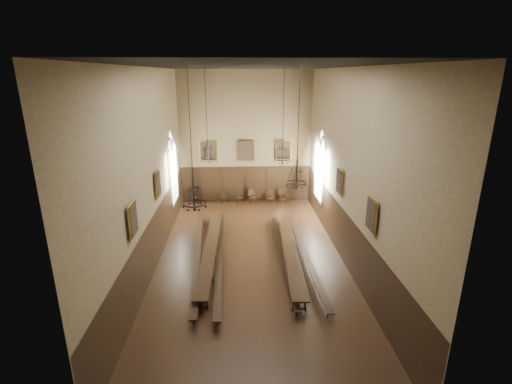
{
  "coord_description": "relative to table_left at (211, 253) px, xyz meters",
  "views": [
    {
      "loc": [
        -0.58,
        -16.12,
        8.73
      ],
      "look_at": [
        0.33,
        1.5,
        3.06
      ],
      "focal_mm": 26.0,
      "sensor_mm": 36.0,
      "label": 1
    }
  ],
  "objects": [
    {
      "name": "portrait_right_0",
      "position": [
        6.33,
        0.73,
        3.35
      ],
      "size": [
        0.12,
        1.0,
        1.3
      ],
      "color": "#B1872A",
      "rests_on": "wall_right"
    },
    {
      "name": "chair_3",
      "position": [
        1.49,
        8.2,
        -0.07
      ],
      "size": [
        0.44,
        0.44,
        0.91
      ],
      "rotation": [
        0.0,
        0.0,
        -0.1
      ],
      "color": "black",
      "rests_on": "floor"
    },
    {
      "name": "floor",
      "position": [
        1.95,
        -0.27,
        -0.36
      ],
      "size": [
        9.0,
        18.0,
        0.02
      ],
      "primitive_type": "cube",
      "color": "black",
      "rests_on": "ground"
    },
    {
      "name": "window_left",
      "position": [
        -2.48,
        5.23,
        3.05
      ],
      "size": [
        0.2,
        2.2,
        4.6
      ],
      "primitive_type": null,
      "color": "white",
      "rests_on": "wall_left"
    },
    {
      "name": "wall_left",
      "position": [
        -2.56,
        -0.27,
        4.15
      ],
      "size": [
        0.02,
        18.0,
        9.0
      ],
      "primitive_type": "cube",
      "color": "olive",
      "rests_on": "ground"
    },
    {
      "name": "wall_back",
      "position": [
        1.95,
        8.74,
        4.15
      ],
      "size": [
        9.0,
        0.02,
        9.0
      ],
      "primitive_type": "cube",
      "color": "olive",
      "rests_on": "ground"
    },
    {
      "name": "chandelier_back_right",
      "position": [
        3.72,
        2.49,
        4.41
      ],
      "size": [
        0.87,
        0.87,
        4.7
      ],
      "color": "black",
      "rests_on": "ceiling"
    },
    {
      "name": "wainscot_panelling",
      "position": [
        1.95,
        -0.27,
        0.9
      ],
      "size": [
        9.0,
        18.0,
        2.5
      ],
      "primitive_type": null,
      "color": "black",
      "rests_on": "floor"
    },
    {
      "name": "chair_0",
      "position": [
        -1.6,
        8.33,
        -0.06
      ],
      "size": [
        0.51,
        0.51,
        0.96
      ],
      "rotation": [
        0.0,
        0.0,
        -0.22
      ],
      "color": "black",
      "rests_on": "floor"
    },
    {
      "name": "bench_left_outer",
      "position": [
        -0.63,
        -0.03,
        -0.05
      ],
      "size": [
        1.02,
        10.53,
        0.47
      ],
      "rotation": [
        0.0,
        0.0,
        0.07
      ],
      "color": "black",
      "rests_on": "floor"
    },
    {
      "name": "table_right",
      "position": [
        3.85,
        -0.01,
        0.02
      ],
      "size": [
        1.13,
        9.63,
        0.75
      ],
      "rotation": [
        0.0,
        0.0,
        -0.05
      ],
      "color": "black",
      "rests_on": "floor"
    },
    {
      "name": "portrait_back_2",
      "position": [
        4.55,
        8.61,
        3.35
      ],
      "size": [
        1.1,
        0.12,
        1.4
      ],
      "color": "#B1872A",
      "rests_on": "wall_back"
    },
    {
      "name": "portrait_right_1",
      "position": [
        6.33,
        -3.77,
        3.35
      ],
      "size": [
        0.12,
        1.0,
        1.3
      ],
      "color": "#B1872A",
      "rests_on": "wall_right"
    },
    {
      "name": "table_left",
      "position": [
        0.0,
        0.0,
        0.0
      ],
      "size": [
        0.85,
        9.01,
        0.7
      ],
      "rotation": [
        0.0,
        0.0,
        -0.02
      ],
      "color": "black",
      "rests_on": "floor"
    },
    {
      "name": "chandelier_front_left",
      "position": [
        -0.3,
        -2.99,
        3.98
      ],
      "size": [
        0.9,
        0.9,
        5.15
      ],
      "color": "black",
      "rests_on": "ceiling"
    },
    {
      "name": "chandelier_back_left",
      "position": [
        -0.12,
        2.15,
        4.6
      ],
      "size": [
        0.77,
        0.77,
        4.52
      ],
      "color": "black",
      "rests_on": "ceiling"
    },
    {
      "name": "bench_left_inner",
      "position": [
        0.44,
        -0.22,
        -0.05
      ],
      "size": [
        0.57,
        10.41,
        0.47
      ],
      "rotation": [
        0.0,
        0.0,
        0.03
      ],
      "color": "black",
      "rests_on": "floor"
    },
    {
      "name": "portrait_left_1",
      "position": [
        -2.43,
        -3.77,
        3.35
      ],
      "size": [
        0.12,
        1.0,
        1.3
      ],
      "color": "#B1872A",
      "rests_on": "wall_left"
    },
    {
      "name": "portrait_back_0",
      "position": [
        -0.65,
        8.61,
        3.35
      ],
      "size": [
        1.1,
        0.12,
        1.4
      ],
      "color": "#B1872A",
      "rests_on": "wall_back"
    },
    {
      "name": "portrait_left_0",
      "position": [
        -2.43,
        0.73,
        3.35
      ],
      "size": [
        0.12,
        1.0,
        1.3
      ],
      "color": "#B1872A",
      "rests_on": "wall_left"
    },
    {
      "name": "window_right",
      "position": [
        6.38,
        5.23,
        3.05
      ],
      "size": [
        0.2,
        2.2,
        4.6
      ],
      "primitive_type": null,
      "color": "white",
      "rests_on": "wall_right"
    },
    {
      "name": "chair_6",
      "position": [
        4.43,
        8.29,
        -0.05
      ],
      "size": [
        0.48,
        0.48,
        1.01
      ],
      "rotation": [
        0.0,
        0.0,
        0.09
      ],
      "color": "black",
      "rests_on": "floor"
    },
    {
      "name": "wall_front",
      "position": [
        1.95,
        -9.28,
        4.15
      ],
      "size": [
        9.0,
        0.02,
        9.0
      ],
      "primitive_type": "cube",
      "color": "olive",
      "rests_on": "ground"
    },
    {
      "name": "wall_right",
      "position": [
        6.46,
        -0.27,
        4.15
      ],
      "size": [
        0.02,
        18.0,
        9.0
      ],
      "primitive_type": "cube",
      "color": "olive",
      "rests_on": "ground"
    },
    {
      "name": "bench_right_inner",
      "position": [
        3.48,
        -0.27,
        -0.08
      ],
      "size": [
        0.31,
        9.34,
        0.42
      ],
      "rotation": [
        0.0,
        0.0,
        0.0
      ],
      "color": "black",
      "rests_on": "floor"
    },
    {
      "name": "chair_2",
      "position": [
        0.36,
        8.3,
        -0.07
      ],
      "size": [
        0.52,
        0.52,
        0.92
      ],
      "rotation": [
        0.0,
        0.0,
        0.35
      ],
      "color": "black",
      "rests_on": "floor"
    },
    {
      "name": "chair_5",
      "position": [
        3.54,
        8.29,
        -0.06
      ],
      "size": [
        0.5,
        0.5,
        0.97
      ],
      "rotation": [
        0.0,
        0.0,
        -0.17
      ],
      "color": "black",
      "rests_on": "floor"
    },
    {
      "name": "ceiling",
      "position": [
        1.95,
        -0.27,
        8.66
      ],
      "size": [
        9.0,
        18.0,
        0.02
      ],
      "primitive_type": "cube",
      "color": "black",
      "rests_on": "ground"
    },
    {
      "name": "bench_right_outer",
      "position": [
        4.58,
        -0.13,
        -0.06
      ],
      "size": [
        0.45,
        10.07,
        0.45
      ],
      "rotation": [
        0.0,
        0.0,
        0.01
      ],
      "color": "black",
      "rests_on": "floor"
    },
    {
      "name": "chandelier_front_right",
      "position": [
        3.71,
        -2.31,
        4.54
      ],
      "size": [
        0.79,
        0.79,
        4.58
      ],
      "color": "black",
      "rests_on": "ceiling"
    },
    {
      "name": "chair_4",
      "position": [
        2.38,
        8.23,
        -0.04
      ],
      "size": [
        0.57,
        0.57,
        1.02
      ],
      "rotation": [
        0.0,
        0.0,
        0.33
      ],
      "color": "black",
      "rests_on": "floor"
    },
    {
      "name": "portrait_back_1",
      "position": [
        1.95,
        8.61,
        3.35
      ],
      "size": [
        1.1,
        0.12,
        1.4
      ],
      "color": "#B1872A",
      "rests_on": "wall_back"
    }
  ]
}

